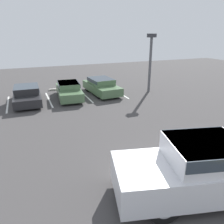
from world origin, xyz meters
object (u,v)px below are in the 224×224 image
at_px(parked_sedan_a, 27,94).
at_px(parked_sedan_c, 101,86).
at_px(light_post, 150,58).
at_px(wheel_stop_curb, 59,89).
at_px(pickup_truck, 212,168).
at_px(parked_sedan_b, 69,90).

relative_size(parked_sedan_a, parked_sedan_c, 0.94).
height_order(light_post, wheel_stop_curb, light_post).
relative_size(parked_sedan_c, wheel_stop_curb, 2.60).
bearing_deg(parked_sedan_a, pickup_truck, 23.16).
relative_size(parked_sedan_a, wheel_stop_curb, 2.46).
relative_size(parked_sedan_a, parked_sedan_b, 0.97).
bearing_deg(parked_sedan_b, light_post, 90.30).
height_order(parked_sedan_a, wheel_stop_curb, parked_sedan_a).
distance_m(parked_sedan_a, light_post, 10.30).
bearing_deg(wheel_stop_curb, parked_sedan_a, -132.65).
xyz_separation_m(parked_sedan_c, light_post, (4.12, -0.87, 2.19)).
bearing_deg(parked_sedan_a, parked_sedan_c, 95.24).
bearing_deg(parked_sedan_a, parked_sedan_b, 92.92).
distance_m(parked_sedan_a, parked_sedan_b, 3.09).
bearing_deg(light_post, parked_sedan_c, 168.02).
relative_size(parked_sedan_a, light_post, 0.89).
distance_m(pickup_truck, wheel_stop_curb, 15.70).
relative_size(pickup_truck, parked_sedan_c, 1.40).
height_order(pickup_truck, parked_sedan_c, pickup_truck).
bearing_deg(parked_sedan_a, light_post, 88.77).
bearing_deg(pickup_truck, parked_sedan_c, 100.10).
bearing_deg(parked_sedan_b, wheel_stop_curb, -168.53).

